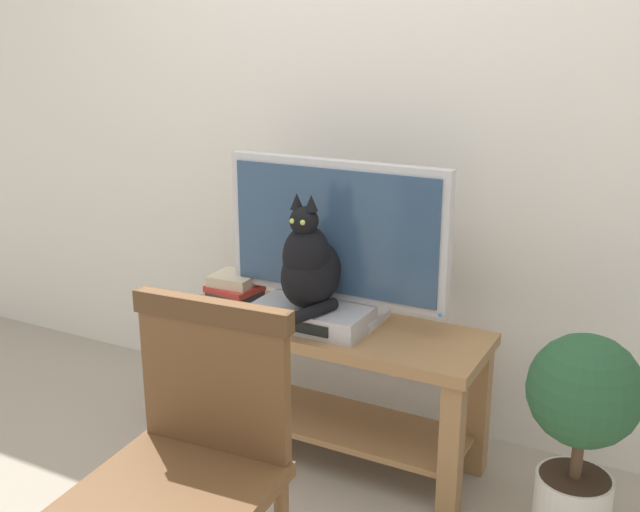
% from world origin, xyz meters
% --- Properties ---
extents(back_wall, '(7.00, 0.12, 2.80)m').
position_xyz_m(back_wall, '(0.00, 0.94, 1.40)').
color(back_wall, silver).
rests_on(back_wall, ground).
extents(tv_stand, '(1.20, 0.42, 0.55)m').
position_xyz_m(tv_stand, '(0.02, 0.46, 0.38)').
color(tv_stand, olive).
rests_on(tv_stand, ground).
extents(tv, '(0.87, 0.20, 0.60)m').
position_xyz_m(tv, '(0.02, 0.54, 0.86)').
color(tv, '#B7B7BC').
rests_on(tv, tv_stand).
extents(media_box, '(0.43, 0.24, 0.08)m').
position_xyz_m(media_box, '(-0.01, 0.42, 0.59)').
color(media_box, '#ADADB2').
rests_on(media_box, tv_stand).
extents(cat, '(0.20, 0.37, 0.43)m').
position_xyz_m(cat, '(-0.01, 0.40, 0.79)').
color(cat, black).
rests_on(cat, media_box).
extents(wooden_chair, '(0.48, 0.49, 0.94)m').
position_xyz_m(wooden_chair, '(0.14, -0.51, 0.56)').
color(wooden_chair, brown).
rests_on(wooden_chair, ground).
extents(book_stack, '(0.21, 0.19, 0.11)m').
position_xyz_m(book_stack, '(-0.41, 0.51, 0.60)').
color(book_stack, '#2D2D33').
rests_on(book_stack, tv_stand).
extents(potted_plant, '(0.35, 0.35, 0.73)m').
position_xyz_m(potted_plant, '(0.97, 0.34, 0.44)').
color(potted_plant, beige).
rests_on(potted_plant, ground).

